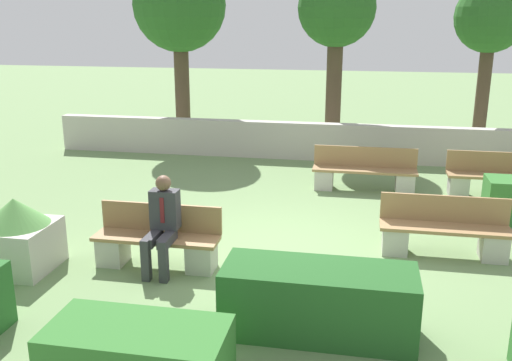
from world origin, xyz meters
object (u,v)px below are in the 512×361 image
at_px(bench_left_side, 444,234).
at_px(person_seated_man, 162,220).
at_px(bench_right_side, 364,174).
at_px(bench_back, 494,181).
at_px(tree_center_right, 490,21).
at_px(bench_front, 157,244).
at_px(planter_corner_left, 17,234).
at_px(tree_center_left, 337,13).
at_px(tree_leftmost, 179,8).

distance_m(bench_left_side, person_seated_man, 4.04).
relative_size(bench_right_side, bench_back, 1.17).
bearing_deg(tree_center_right, bench_front, -125.17).
bearing_deg(planter_corner_left, tree_center_right, 48.54).
relative_size(bench_front, bench_back, 1.00).
xyz_separation_m(bench_back, planter_corner_left, (-7.07, -4.71, 0.18)).
distance_m(bench_right_side, planter_corner_left, 6.58).
bearing_deg(bench_back, bench_left_side, -121.01).
bearing_deg(person_seated_man, tree_center_right, 55.98).
height_order(bench_left_side, planter_corner_left, planter_corner_left).
relative_size(bench_right_side, tree_center_left, 0.45).
bearing_deg(tree_center_right, planter_corner_left, -131.46).
height_order(person_seated_man, tree_center_left, tree_center_left).
bearing_deg(tree_center_left, person_seated_man, -103.20).
bearing_deg(tree_leftmost, bench_front, -74.80).
height_order(bench_left_side, tree_leftmost, tree_leftmost).
distance_m(bench_front, planter_corner_left, 1.89).
bearing_deg(bench_right_side, tree_leftmost, 134.44).
bearing_deg(bench_front, person_seated_man, -44.27).
relative_size(bench_left_side, planter_corner_left, 1.80).
relative_size(person_seated_man, tree_center_left, 0.29).
xyz_separation_m(bench_right_side, tree_leftmost, (-4.93, 3.62, 3.25)).
bearing_deg(bench_left_side, tree_center_right, 73.15).
bearing_deg(tree_leftmost, tree_center_left, -4.24).
height_order(bench_front, planter_corner_left, planter_corner_left).
xyz_separation_m(person_seated_man, tree_center_left, (1.80, 7.68, 2.72)).
distance_m(bench_front, bench_right_side, 5.07).
distance_m(bench_right_side, tree_center_left, 4.63).
bearing_deg(bench_right_side, tree_center_right, 43.74).
relative_size(bench_left_side, person_seated_man, 1.39).
bearing_deg(tree_center_right, bench_right_side, -127.03).
bearing_deg(bench_back, bench_right_side, 172.11).
height_order(bench_front, tree_center_left, tree_center_left).
bearing_deg(tree_center_right, tree_leftmost, -179.58).
xyz_separation_m(person_seated_man, tree_center_right, (5.43, 8.04, 2.53)).
xyz_separation_m(planter_corner_left, tree_leftmost, (-0.31, 8.31, 3.08)).
height_order(tree_leftmost, tree_center_left, tree_leftmost).
xyz_separation_m(bench_left_side, tree_center_left, (-2.01, 6.40, 3.12)).
bearing_deg(bench_front, bench_back, 38.98).
xyz_separation_m(bench_front, tree_leftmost, (-2.13, 7.85, 3.27)).
bearing_deg(person_seated_man, planter_corner_left, -170.55).
xyz_separation_m(person_seated_man, planter_corner_left, (-1.96, -0.33, -0.22)).
relative_size(bench_left_side, bench_back, 1.05).
bearing_deg(tree_center_right, person_seated_man, -124.02).
xyz_separation_m(planter_corner_left, tree_center_right, (7.39, 8.37, 2.75)).
bearing_deg(tree_leftmost, bench_right_side, -36.33).
bearing_deg(bench_front, planter_corner_left, -165.69).
distance_m(person_seated_man, tree_leftmost, 8.78).
distance_m(bench_left_side, planter_corner_left, 6.00).
bearing_deg(planter_corner_left, bench_front, 14.31).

